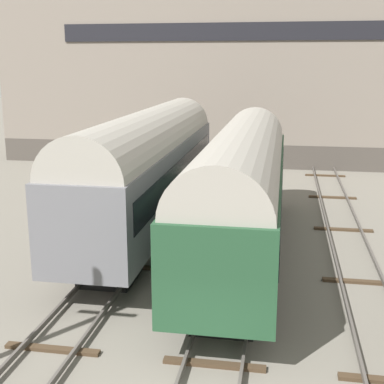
% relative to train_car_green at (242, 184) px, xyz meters
% --- Properties ---
extents(train_car_green, '(3.04, 16.53, 5.17)m').
position_rel_train_car_green_xyz_m(train_car_green, '(0.00, 0.00, 0.00)').
color(train_car_green, black).
rests_on(train_car_green, ground).
extents(train_car_grey, '(3.05, 16.90, 5.42)m').
position_rel_train_car_green_xyz_m(train_car_grey, '(-4.32, 2.59, 0.15)').
color(train_car_grey, black).
rests_on(train_car_grey, ground).
extents(warehouse_building, '(35.88, 10.54, 17.17)m').
position_rel_train_car_green_xyz_m(warehouse_building, '(-1.75, 23.23, 5.66)').
color(warehouse_building, '#46403A').
rests_on(warehouse_building, ground).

